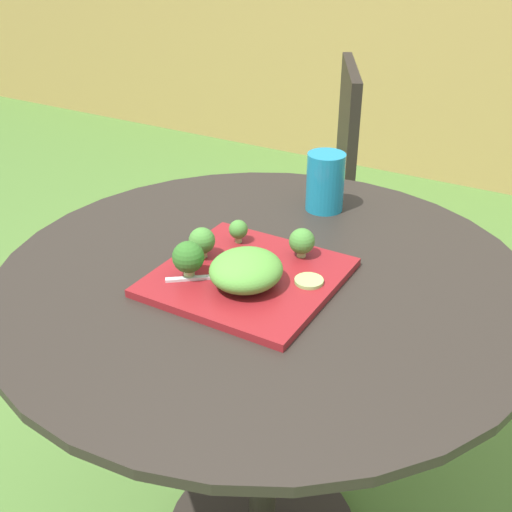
# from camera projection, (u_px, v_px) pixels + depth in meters

# --- Properties ---
(patio_table) EXTENTS (0.96, 0.96, 0.74)m
(patio_table) POSITION_uv_depth(u_px,v_px,m) (263.00, 377.00, 1.24)
(patio_table) COLOR #28231E
(patio_table) RESTS_ON ground_plane
(patio_chair) EXTENTS (0.59, 0.59, 0.90)m
(patio_chair) POSITION_uv_depth(u_px,v_px,m) (310.00, 183.00, 2.04)
(patio_chair) COLOR black
(patio_chair) RESTS_ON ground_plane
(salad_plate) EXTENTS (0.30, 0.30, 0.01)m
(salad_plate) POSITION_uv_depth(u_px,v_px,m) (248.00, 277.00, 1.09)
(salad_plate) COLOR maroon
(salad_plate) RESTS_ON patio_table
(drinking_glass) EXTENTS (0.08, 0.08, 0.12)m
(drinking_glass) POSITION_uv_depth(u_px,v_px,m) (325.00, 185.00, 1.33)
(drinking_glass) COLOR teal
(drinking_glass) RESTS_ON patio_table
(fork) EXTENTS (0.13, 0.11, 0.00)m
(fork) POSITION_uv_depth(u_px,v_px,m) (220.00, 276.00, 1.08)
(fork) COLOR silver
(fork) RESTS_ON salad_plate
(lettuce_mound) EXTENTS (0.12, 0.13, 0.06)m
(lettuce_mound) POSITION_uv_depth(u_px,v_px,m) (246.00, 270.00, 1.04)
(lettuce_mound) COLOR #519338
(lettuce_mound) RESTS_ON salad_plate
(broccoli_floret_0) EXTENTS (0.04, 0.04, 0.05)m
(broccoli_floret_0) POSITION_uv_depth(u_px,v_px,m) (238.00, 230.00, 1.18)
(broccoli_floret_0) COLOR #99B770
(broccoli_floret_0) RESTS_ON salad_plate
(broccoli_floret_1) EXTENTS (0.05, 0.05, 0.06)m
(broccoli_floret_1) POSITION_uv_depth(u_px,v_px,m) (202.00, 241.00, 1.13)
(broccoli_floret_1) COLOR #99B770
(broccoli_floret_1) RESTS_ON salad_plate
(broccoli_floret_2) EXTENTS (0.06, 0.06, 0.07)m
(broccoli_floret_2) POSITION_uv_depth(u_px,v_px,m) (188.00, 258.00, 1.06)
(broccoli_floret_2) COLOR #99B770
(broccoli_floret_2) RESTS_ON salad_plate
(broccoli_floret_3) EXTENTS (0.05, 0.05, 0.05)m
(broccoli_floret_3) POSITION_uv_depth(u_px,v_px,m) (302.00, 241.00, 1.13)
(broccoli_floret_3) COLOR #99B770
(broccoli_floret_3) RESTS_ON salad_plate
(cucumber_slice_0) EXTENTS (0.05, 0.05, 0.01)m
(cucumber_slice_0) POSITION_uv_depth(u_px,v_px,m) (309.00, 281.00, 1.06)
(cucumber_slice_0) COLOR #8EB766
(cucumber_slice_0) RESTS_ON salad_plate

